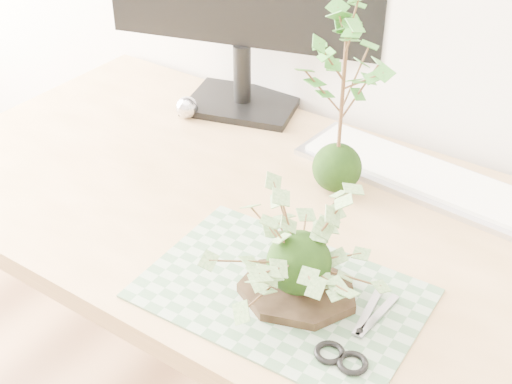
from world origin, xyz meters
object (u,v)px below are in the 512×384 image
desk (326,273)px  ivy_kokedama (300,238)px  keyboard (425,178)px  maple_kokedama (345,55)px

desk → ivy_kokedama: (0.04, -0.16, 0.20)m
desk → keyboard: keyboard is taller
maple_kokedama → ivy_kokedama: bearing=-71.3°
maple_kokedama → keyboard: maple_kokedama is taller
ivy_kokedama → desk: bearing=103.5°
keyboard → ivy_kokedama: bearing=-90.0°
maple_kokedama → desk: bearing=-64.8°
desk → ivy_kokedama: 0.26m
ivy_kokedama → keyboard: ivy_kokedama is taller
ivy_kokedama → maple_kokedama: bearing=108.7°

